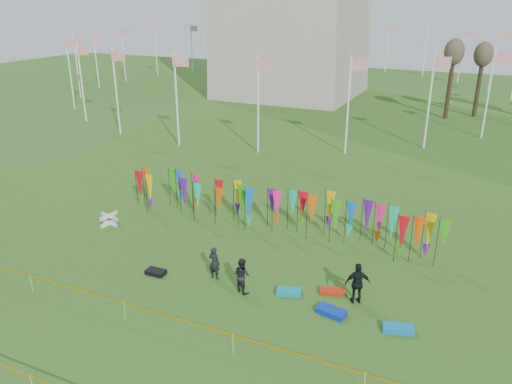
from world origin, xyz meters
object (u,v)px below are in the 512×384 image
at_px(person_mid, 242,275).
at_px(kite_bag_black, 156,272).
at_px(kite_bag_teal, 398,329).
at_px(box_kite, 109,219).
at_px(person_left, 214,263).
at_px(kite_bag_red, 332,291).
at_px(kite_bag_turquoise, 289,292).
at_px(kite_bag_blue, 331,312).
at_px(person_right, 358,283).

xyz_separation_m(person_mid, kite_bag_black, (-4.35, -0.37, -0.71)).
bearing_deg(kite_bag_teal, box_kite, 169.59).
relative_size(person_mid, kite_bag_teal, 1.38).
xyz_separation_m(person_left, kite_bag_red, (5.33, 1.02, -0.70)).
bearing_deg(kite_bag_turquoise, person_left, -177.12).
bearing_deg(kite_bag_blue, kite_bag_red, 105.36).
bearing_deg(kite_bag_turquoise, person_mid, -161.19).
xyz_separation_m(kite_bag_blue, kite_bag_black, (-8.45, -0.34, -0.02)).
relative_size(box_kite, kite_bag_teal, 0.60).
height_order(person_left, kite_bag_blue, person_left).
relative_size(box_kite, person_right, 0.38).
bearing_deg(kite_bag_black, person_mid, 4.80).
relative_size(kite_bag_turquoise, kite_bag_black, 1.16).
relative_size(kite_bag_blue, kite_bag_black, 1.27).
xyz_separation_m(person_right, kite_bag_teal, (1.98, -1.28, -0.82)).
bearing_deg(kite_bag_black, kite_bag_teal, 1.78).
relative_size(kite_bag_red, kite_bag_teal, 0.90).
bearing_deg(person_right, kite_bag_black, -15.44).
relative_size(person_mid, kite_bag_black, 1.77).
xyz_separation_m(person_mid, kite_bag_blue, (4.10, -0.02, -0.69)).
xyz_separation_m(box_kite, kite_bag_blue, (14.07, -3.09, -0.23)).
bearing_deg(person_left, kite_bag_red, -164.61).
bearing_deg(kite_bag_black, kite_bag_red, 13.13).
distance_m(person_mid, kite_bag_turquoise, 2.19).
height_order(kite_bag_red, kite_bag_black, kite_bag_black).
bearing_deg(kite_bag_red, kite_bag_black, -166.87).
relative_size(box_kite, kite_bag_turquoise, 0.67).
bearing_deg(box_kite, kite_bag_black, -31.39).
height_order(box_kite, person_mid, person_mid).
distance_m(kite_bag_turquoise, kite_bag_blue, 2.25).
distance_m(kite_bag_turquoise, kite_bag_black, 6.40).
bearing_deg(kite_bag_blue, kite_bag_black, -177.68).
bearing_deg(kite_bag_teal, person_left, 176.59).
xyz_separation_m(person_right, kite_bag_blue, (-0.72, -1.28, -0.81)).
height_order(person_left, kite_bag_black, person_left).
distance_m(kite_bag_blue, kite_bag_red, 1.59).
bearing_deg(kite_bag_black, kite_bag_turquoise, 9.29).
height_order(person_right, kite_bag_blue, person_right).
height_order(box_kite, kite_bag_teal, box_kite).
height_order(box_kite, person_left, person_left).
relative_size(kite_bag_red, kite_bag_black, 1.15).
relative_size(person_left, kite_bag_black, 1.73).
bearing_deg(kite_bag_teal, kite_bag_red, 153.90).
bearing_deg(box_kite, person_mid, -17.07).
relative_size(person_right, kite_bag_black, 2.02).
height_order(kite_bag_blue, kite_bag_red, kite_bag_blue).
xyz_separation_m(kite_bag_black, kite_bag_teal, (11.15, 0.35, 0.01)).
height_order(person_left, kite_bag_turquoise, person_left).
height_order(person_mid, kite_bag_teal, person_mid).
distance_m(person_left, kite_bag_teal, 8.49).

